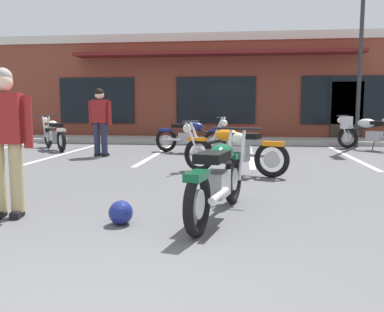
# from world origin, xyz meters

# --- Properties ---
(ground_plane) EXTENTS (80.00, 80.00, 0.00)m
(ground_plane) POSITION_xyz_m (0.00, 3.92, 0.00)
(ground_plane) COLOR #515154
(sidewalk_kerb) EXTENTS (22.00, 1.80, 0.14)m
(sidewalk_kerb) POSITION_xyz_m (0.00, 12.17, 0.07)
(sidewalk_kerb) COLOR #A8A59E
(sidewalk_kerb) RESTS_ON ground_plane
(brick_storefront_building) EXTENTS (16.97, 6.99, 3.89)m
(brick_storefront_building) POSITION_xyz_m (0.00, 16.35, 1.95)
(brick_storefront_building) COLOR brown
(brick_storefront_building) RESTS_ON ground_plane
(painted_stall_lines) EXTENTS (12.27, 4.80, 0.01)m
(painted_stall_lines) POSITION_xyz_m (-0.00, 8.57, 0.00)
(painted_stall_lines) COLOR silver
(painted_stall_lines) RESTS_ON ground_plane
(motorcycle_foreground_classic) EXTENTS (0.79, 2.09, 0.98)m
(motorcycle_foreground_classic) POSITION_xyz_m (0.74, 2.60, 0.46)
(motorcycle_foreground_classic) COLOR black
(motorcycle_foreground_classic) RESTS_ON ground_plane
(motorcycle_red_sportbike) EXTENTS (1.54, 1.75, 0.98)m
(motorcycle_red_sportbike) POSITION_xyz_m (-4.36, 9.25, 0.46)
(motorcycle_red_sportbike) COLOR black
(motorcycle_red_sportbike) RESTS_ON ground_plane
(motorcycle_black_cruiser) EXTENTS (1.70, 1.60, 0.98)m
(motorcycle_black_cruiser) POSITION_xyz_m (4.53, 10.24, 0.53)
(motorcycle_black_cruiser) COLOR black
(motorcycle_black_cruiser) RESTS_ON ground_plane
(motorcycle_silver_naked) EXTENTS (2.00, 1.08, 0.98)m
(motorcycle_silver_naked) POSITION_xyz_m (0.83, 5.57, 0.46)
(motorcycle_silver_naked) COLOR black
(motorcycle_silver_naked) RESTS_ON ground_plane
(motorcycle_blue_standard) EXTENTS (2.04, 0.99, 0.98)m
(motorcycle_blue_standard) POSITION_xyz_m (-0.37, 8.85, 0.46)
(motorcycle_blue_standard) COLOR black
(motorcycle_blue_standard) RESTS_ON ground_plane
(person_in_black_shirt) EXTENTS (0.61, 0.31, 1.68)m
(person_in_black_shirt) POSITION_xyz_m (-2.49, 7.85, 0.95)
(person_in_black_shirt) COLOR black
(person_in_black_shirt) RESTS_ON ground_plane
(person_in_shorts_foreground) EXTENTS (0.61, 0.33, 1.68)m
(person_in_shorts_foreground) POSITION_xyz_m (-1.63, 2.32, 0.95)
(person_in_shorts_foreground) COLOR black
(person_in_shorts_foreground) RESTS_ON ground_plane
(helmet_on_pavement) EXTENTS (0.26, 0.26, 0.26)m
(helmet_on_pavement) POSITION_xyz_m (-0.27, 2.17, 0.13)
(helmet_on_pavement) COLOR navy
(helmet_on_pavement) RESTS_ON ground_plane
(parking_lot_lamp_post) EXTENTS (0.24, 0.76, 5.15)m
(parking_lot_lamp_post) POSITION_xyz_m (4.45, 10.97, 3.32)
(parking_lot_lamp_post) COLOR #2D2D33
(parking_lot_lamp_post) RESTS_ON ground_plane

